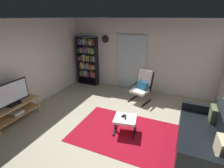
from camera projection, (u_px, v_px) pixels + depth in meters
name	position (u px, v px, depth m)	size (l,w,h in m)	color
ground_plane	(106.00, 132.00, 4.16)	(7.02, 7.02, 0.00)	#A7A189
wall_back	(140.00, 56.00, 6.15)	(5.60, 0.06, 2.60)	silver
wall_left	(17.00, 69.00, 4.68)	(0.06, 6.00, 2.60)	silver
glass_door_panel	(131.00, 62.00, 6.30)	(1.10, 0.01, 2.00)	silver
area_rug	(124.00, 132.00, 4.14)	(2.42, 1.72, 0.01)	maroon
tv_stand	(15.00, 111.00, 4.42)	(0.45, 1.32, 0.53)	tan
television	(11.00, 94.00, 4.24)	(0.20, 0.94, 0.61)	black
bookshelf_near_tv	(88.00, 59.00, 6.81)	(0.83, 0.30, 1.92)	black
leather_sofa	(205.00, 138.00, 3.51)	(0.90, 2.00, 0.81)	black
lounge_armchair	(142.00, 85.00, 5.56)	(0.71, 0.77, 1.02)	black
ottoman	(125.00, 120.00, 4.06)	(0.60, 0.57, 0.39)	white
tv_remote	(125.00, 118.00, 4.02)	(0.04, 0.14, 0.02)	black
cell_phone	(124.00, 116.00, 4.10)	(0.07, 0.14, 0.01)	black
wall_clock	(105.00, 39.00, 6.38)	(0.29, 0.03, 0.29)	silver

